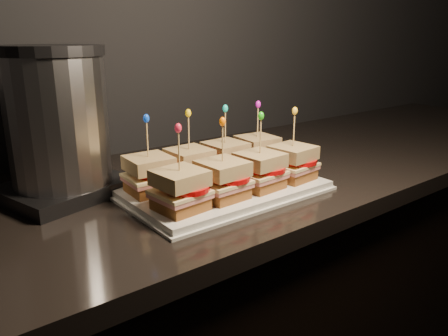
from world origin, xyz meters
TOP-DOWN VIEW (x-y plane):
  - wall_back at (0.00, 2.00)m, footprint 4.00×0.04m
  - cabinet at (-0.31, 1.68)m, footprint 2.63×0.62m
  - granite_slab at (-0.31, 1.68)m, footprint 2.67×0.66m
  - platter at (-0.46, 1.57)m, footprint 0.40×0.25m
  - platter_rim at (-0.46, 1.57)m, footprint 0.41×0.26m
  - sandwich_0_bread_bot at (-0.60, 1.63)m, footprint 0.08×0.08m
  - sandwich_0_ham at (-0.60, 1.63)m, footprint 0.09×0.09m
  - sandwich_0_cheese at (-0.60, 1.63)m, footprint 0.09×0.09m
  - sandwich_0_tomato at (-0.59, 1.62)m, footprint 0.08×0.08m
  - sandwich_0_bread_top at (-0.60, 1.63)m, footprint 0.09×0.09m
  - sandwich_0_pick at (-0.60, 1.63)m, footprint 0.00×0.00m
  - sandwich_0_frill at (-0.60, 1.63)m, footprint 0.01×0.01m
  - sandwich_1_bread_bot at (-0.51, 1.63)m, footprint 0.08×0.08m
  - sandwich_1_ham at (-0.51, 1.63)m, footprint 0.09×0.09m
  - sandwich_1_cheese at (-0.51, 1.63)m, footprint 0.09×0.09m
  - sandwich_1_tomato at (-0.50, 1.62)m, footprint 0.08×0.08m
  - sandwich_1_bread_top at (-0.51, 1.63)m, footprint 0.08×0.08m
  - sandwich_1_pick at (-0.51, 1.63)m, footprint 0.00×0.00m
  - sandwich_1_frill at (-0.51, 1.63)m, footprint 0.01×0.01m
  - sandwich_2_bread_bot at (-0.42, 1.63)m, footprint 0.08×0.08m
  - sandwich_2_ham at (-0.42, 1.63)m, footprint 0.09×0.09m
  - sandwich_2_cheese at (-0.42, 1.63)m, footprint 0.09×0.09m
  - sandwich_2_tomato at (-0.40, 1.62)m, footprint 0.08×0.08m
  - sandwich_2_bread_top at (-0.42, 1.63)m, footprint 0.08×0.08m
  - sandwich_2_pick at (-0.42, 1.63)m, footprint 0.00×0.00m
  - sandwich_2_frill at (-0.42, 1.63)m, footprint 0.01×0.01m
  - sandwich_3_bread_bot at (-0.32, 1.63)m, footprint 0.09×0.09m
  - sandwich_3_ham at (-0.32, 1.63)m, footprint 0.09×0.09m
  - sandwich_3_cheese at (-0.32, 1.63)m, footprint 0.10×0.09m
  - sandwich_3_tomato at (-0.31, 1.62)m, footprint 0.08×0.08m
  - sandwich_3_bread_top at (-0.32, 1.63)m, footprint 0.09×0.09m
  - sandwich_3_pick at (-0.32, 1.63)m, footprint 0.00×0.00m
  - sandwich_3_frill at (-0.32, 1.63)m, footprint 0.01×0.01m
  - sandwich_4_bread_bot at (-0.60, 1.51)m, footprint 0.09×0.09m
  - sandwich_4_ham at (-0.60, 1.51)m, footprint 0.10×0.09m
  - sandwich_4_cheese at (-0.60, 1.51)m, footprint 0.10×0.09m
  - sandwich_4_tomato at (-0.59, 1.51)m, footprint 0.08×0.08m
  - sandwich_4_bread_top at (-0.60, 1.51)m, footprint 0.09×0.09m
  - sandwich_4_pick at (-0.60, 1.51)m, footprint 0.00×0.00m
  - sandwich_4_frill at (-0.60, 1.51)m, footprint 0.01×0.01m
  - sandwich_5_bread_bot at (-0.51, 1.51)m, footprint 0.08×0.08m
  - sandwich_5_ham at (-0.51, 1.51)m, footprint 0.09×0.09m
  - sandwich_5_cheese at (-0.51, 1.51)m, footprint 0.09×0.09m
  - sandwich_5_tomato at (-0.50, 1.51)m, footprint 0.08×0.08m
  - sandwich_5_bread_top at (-0.51, 1.51)m, footprint 0.08×0.08m
  - sandwich_5_pick at (-0.51, 1.51)m, footprint 0.00×0.00m
  - sandwich_5_frill at (-0.51, 1.51)m, footprint 0.01×0.01m
  - sandwich_6_bread_bot at (-0.42, 1.51)m, footprint 0.08×0.08m
  - sandwich_6_ham at (-0.42, 1.51)m, footprint 0.09×0.09m
  - sandwich_6_cheese at (-0.42, 1.51)m, footprint 0.09×0.09m
  - sandwich_6_tomato at (-0.40, 1.51)m, footprint 0.08×0.08m
  - sandwich_6_bread_top at (-0.42, 1.51)m, footprint 0.09×0.09m
  - sandwich_6_pick at (-0.42, 1.51)m, footprint 0.00×0.00m
  - sandwich_6_frill at (-0.42, 1.51)m, footprint 0.01×0.01m
  - sandwich_7_bread_bot at (-0.32, 1.51)m, footprint 0.09×0.09m
  - sandwich_7_ham at (-0.32, 1.51)m, footprint 0.10×0.09m
  - sandwich_7_cheese at (-0.32, 1.51)m, footprint 0.10×0.09m
  - sandwich_7_tomato at (-0.31, 1.51)m, footprint 0.08×0.08m
  - sandwich_7_bread_top at (-0.32, 1.51)m, footprint 0.09×0.09m
  - sandwich_7_pick at (-0.32, 1.51)m, footprint 0.00×0.00m
  - sandwich_7_frill at (-0.32, 1.51)m, footprint 0.01×0.01m
  - appliance_base at (-0.73, 1.76)m, footprint 0.27×0.25m
  - appliance_body at (-0.73, 1.76)m, footprint 0.19×0.19m
  - appliance_lid at (-0.73, 1.76)m, footprint 0.20×0.20m
  - appliance at (-0.73, 1.76)m, footprint 0.23×0.19m

SIDE VIEW (x-z plane):
  - cabinet at x=-0.31m, z-range 0.00..0.90m
  - granite_slab at x=-0.31m, z-range 0.90..0.94m
  - platter_rim at x=-0.46m, z-range 0.94..0.94m
  - platter at x=-0.46m, z-range 0.94..0.95m
  - appliance_base at x=-0.73m, z-range 0.94..0.97m
  - sandwich_0_bread_bot at x=-0.60m, z-range 0.95..0.98m
  - sandwich_1_bread_bot at x=-0.51m, z-range 0.95..0.98m
  - sandwich_2_bread_bot at x=-0.42m, z-range 0.95..0.98m
  - sandwich_3_bread_bot at x=-0.32m, z-range 0.95..0.98m
  - sandwich_4_bread_bot at x=-0.60m, z-range 0.95..0.98m
  - sandwich_5_bread_bot at x=-0.51m, z-range 0.95..0.98m
  - sandwich_6_bread_bot at x=-0.42m, z-range 0.95..0.98m
  - sandwich_7_bread_bot at x=-0.32m, z-range 0.95..0.98m
  - sandwich_0_ham at x=-0.60m, z-range 0.98..0.98m
  - sandwich_1_ham at x=-0.51m, z-range 0.98..0.98m
  - sandwich_2_ham at x=-0.42m, z-range 0.98..0.98m
  - sandwich_3_ham at x=-0.32m, z-range 0.98..0.98m
  - sandwich_4_ham at x=-0.60m, z-range 0.98..0.98m
  - sandwich_5_ham at x=-0.51m, z-range 0.98..0.98m
  - sandwich_6_ham at x=-0.42m, z-range 0.98..0.98m
  - sandwich_7_ham at x=-0.32m, z-range 0.98..0.98m
  - sandwich_0_cheese at x=-0.60m, z-range 0.98..0.99m
  - sandwich_1_cheese at x=-0.51m, z-range 0.98..0.99m
  - sandwich_2_cheese at x=-0.42m, z-range 0.98..0.99m
  - sandwich_3_cheese at x=-0.32m, z-range 0.98..0.99m
  - sandwich_4_cheese at x=-0.60m, z-range 0.98..0.99m
  - sandwich_5_cheese at x=-0.51m, z-range 0.98..0.99m
  - sandwich_6_cheese at x=-0.42m, z-range 0.98..0.99m
  - sandwich_7_cheese at x=-0.32m, z-range 0.98..0.99m
  - sandwich_0_tomato at x=-0.59m, z-range 0.99..1.00m
  - sandwich_1_tomato at x=-0.50m, z-range 0.99..1.00m
  - sandwich_2_tomato at x=-0.40m, z-range 0.99..1.00m
  - sandwich_3_tomato at x=-0.31m, z-range 0.99..1.00m
  - sandwich_4_tomato at x=-0.59m, z-range 0.99..1.00m
  - sandwich_5_tomato at x=-0.50m, z-range 0.99..1.00m
  - sandwich_6_tomato at x=-0.40m, z-range 0.99..1.00m
  - sandwich_7_tomato at x=-0.31m, z-range 0.99..1.00m
  - sandwich_0_bread_top at x=-0.60m, z-range 1.00..1.03m
  - sandwich_1_bread_top at x=-0.51m, z-range 1.00..1.03m
  - sandwich_2_bread_top at x=-0.42m, z-range 1.00..1.03m
  - sandwich_3_bread_top at x=-0.32m, z-range 1.00..1.03m
  - sandwich_4_bread_top at x=-0.60m, z-range 1.00..1.03m
  - sandwich_5_bread_top at x=-0.51m, z-range 1.00..1.03m
  - sandwich_6_bread_top at x=-0.42m, z-range 1.00..1.03m
  - sandwich_7_bread_top at x=-0.32m, z-range 1.00..1.03m
  - sandwich_0_pick at x=-0.60m, z-range 1.01..1.10m
  - sandwich_1_pick at x=-0.51m, z-range 1.01..1.10m
  - sandwich_2_pick at x=-0.42m, z-range 1.01..1.10m
  - sandwich_3_pick at x=-0.32m, z-range 1.01..1.10m
  - sandwich_4_pick at x=-0.60m, z-range 1.01..1.10m
  - sandwich_5_pick at x=-0.51m, z-range 1.01..1.10m
  - sandwich_6_pick at x=-0.42m, z-range 1.01..1.10m
  - sandwich_7_pick at x=-0.32m, z-range 1.01..1.10m
  - appliance at x=-0.73m, z-range 0.94..1.24m
  - appliance_body at x=-0.73m, z-range 0.97..1.22m
  - sandwich_0_frill at x=-0.60m, z-range 1.09..1.11m
  - sandwich_1_frill at x=-0.51m, z-range 1.09..1.11m
  - sandwich_2_frill at x=-0.42m, z-range 1.09..1.11m
  - sandwich_3_frill at x=-0.32m, z-range 1.09..1.11m
  - sandwich_4_frill at x=-0.60m, z-range 1.09..1.11m
  - sandwich_5_frill at x=-0.51m, z-range 1.09..1.11m
  - sandwich_6_frill at x=-0.42m, z-range 1.09..1.11m
  - sandwich_7_frill at x=-0.32m, z-range 1.09..1.11m
  - appliance_lid at x=-0.73m, z-range 1.22..1.24m
  - wall_back at x=0.00m, z-range 0.00..2.70m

